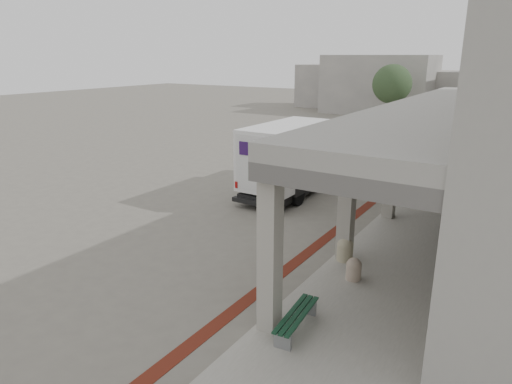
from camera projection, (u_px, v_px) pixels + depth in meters
The scene contains 11 objects.
ground at pixel (269, 251), 13.29m from camera, with size 120.00×120.00×0.00m, color #655E56.
bike_lane_stripe at pixel (329, 236), 14.38m from camera, with size 0.35×40.00×0.01m, color #551C11.
sidewalk at pixel (408, 285), 11.21m from camera, with size 4.40×28.00×0.12m, color gray.
distant_backdrop at pixel (439, 86), 42.94m from camera, with size 28.00×10.00×6.50m.
tree_left at pixel (392, 84), 37.55m from camera, with size 3.20×3.20×4.80m.
tree_mid at pixel (489, 86), 35.56m from camera, with size 3.20×3.20×4.80m.
fedex_truck at pixel (299, 155), 18.85m from camera, with size 2.18×6.78×2.89m.
bench at pixel (296, 318), 9.19m from camera, with size 0.50×1.66×0.38m.
bollard_near at pixel (345, 249), 12.34m from camera, with size 0.43×0.43×0.65m.
bollard_far at pixel (354, 269), 11.30m from camera, with size 0.38×0.38×0.57m.
utility_cabinet at pixel (462, 259), 11.39m from camera, with size 0.44×0.58×0.97m, color slate.
Camera 1 is at (6.25, -10.51, 5.48)m, focal length 32.00 mm.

